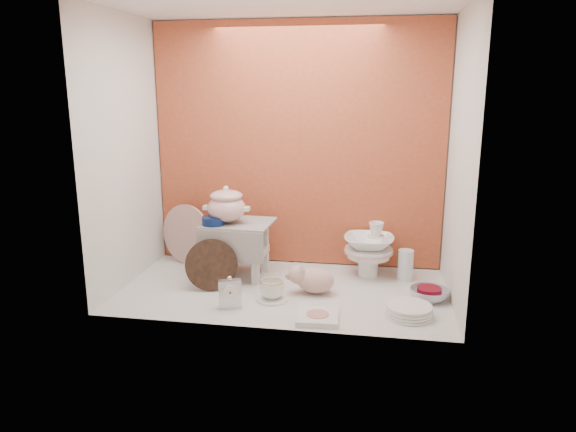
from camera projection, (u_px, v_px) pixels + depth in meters
name	position (u px, v px, depth m)	size (l,w,h in m)	color
ground	(284.00, 289.00, 2.98)	(1.80, 1.80, 0.00)	silver
niche_shell	(289.00, 119.00, 2.94)	(1.86, 1.03, 1.53)	#AD532B
step_stool	(239.00, 249.00, 3.16)	(0.39, 0.34, 0.33)	silver
soup_tureen	(226.00, 204.00, 3.08)	(0.26, 0.26, 0.22)	white
cobalt_bowl	(214.00, 221.00, 3.06)	(0.13, 0.13, 0.05)	#091A4A
floral_platter	(187.00, 234.00, 3.38)	(0.38, 0.04, 0.38)	silver
blue_white_vase	(218.00, 249.00, 3.28)	(0.25, 0.25, 0.26)	white
lacquer_tray	(212.00, 265.00, 2.95)	(0.29, 0.08, 0.29)	black
mantel_clock	(230.00, 292.00, 2.72)	(0.12, 0.04, 0.17)	silver
plush_pig	(315.00, 280.00, 2.91)	(0.26, 0.18, 0.16)	#C99D8E
teacup_saucer	(272.00, 299.00, 2.83)	(0.17, 0.17, 0.01)	white
gold_rim_teacup	(272.00, 289.00, 2.82)	(0.13, 0.13, 0.10)	white
lattice_dish	(317.00, 317.00, 2.59)	(0.20, 0.20, 0.03)	white
dinner_plate_stack	(409.00, 311.00, 2.63)	(0.24, 0.24, 0.06)	white
crystal_bowl	(429.00, 294.00, 2.83)	(0.20, 0.20, 0.06)	silver
clear_glass_vase	(405.00, 265.00, 3.12)	(0.09, 0.09, 0.18)	silver
porcelain_tower	(369.00, 249.00, 3.16)	(0.29, 0.29, 0.34)	white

